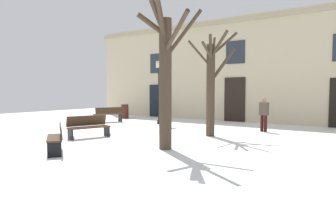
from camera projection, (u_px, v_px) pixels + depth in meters
ground_plane at (143, 139)px, 12.45m from camera, size 34.27×34.27×0.00m
building_facade at (236, 69)px, 19.17m from camera, size 21.42×0.60×6.15m
tree_left_of_center at (212, 82)px, 13.02m from camera, size 1.64×2.04×4.26m
tree_center at (165, 74)px, 10.08m from camera, size 2.04×1.71×4.52m
streetlamp at (159, 85)px, 17.59m from camera, size 0.30×0.30×3.50m
litter_bin at (125, 111)px, 21.23m from camera, size 0.50×0.50×0.91m
bench_back_to_back_left at (56, 138)px, 9.74m from camera, size 1.57×1.30×0.85m
bench_facing_shops at (108, 114)px, 18.74m from camera, size 1.13×1.72×0.87m
bench_near_lamp at (88, 127)px, 12.69m from camera, size 0.96×1.73×0.88m
person_strolling at (264, 113)px, 14.50m from camera, size 0.42×0.30×1.55m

